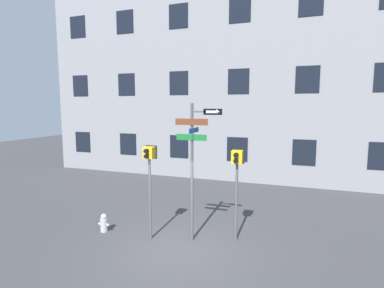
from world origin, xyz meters
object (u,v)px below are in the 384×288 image
Objects in this scene: pedestrian_signal_right at (237,170)px; fire_hydrant at (104,223)px; pedestrian_signal_left at (149,167)px; street_sign_pole at (194,158)px.

fire_hydrant is (-4.27, -0.82, -1.96)m from pedestrian_signal_right.
pedestrian_signal_right is (2.55, 0.79, -0.04)m from pedestrian_signal_left.
fire_hydrant is (-1.72, -0.03, -2.00)m from pedestrian_signal_left.
pedestrian_signal_right is 4.70× the size of fire_hydrant.
street_sign_pole is 1.48× the size of pedestrian_signal_right.
pedestrian_signal_left is 4.85× the size of fire_hydrant.
pedestrian_signal_left is 1.03× the size of pedestrian_signal_right.
street_sign_pole is 6.97× the size of fire_hydrant.
street_sign_pole reaches higher than pedestrian_signal_left.
street_sign_pole is 1.35m from pedestrian_signal_right.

